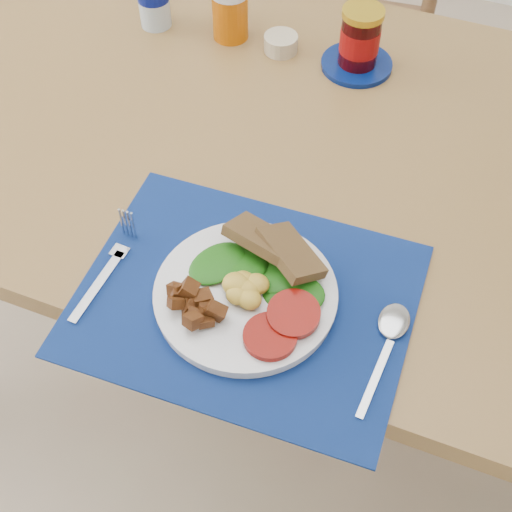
{
  "coord_description": "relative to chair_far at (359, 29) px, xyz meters",
  "views": [
    {
      "loc": [
        0.37,
        -0.67,
        1.58
      ],
      "look_at": [
        0.14,
        -0.1,
        0.8
      ],
      "focal_mm": 50.0,
      "sensor_mm": 36.0,
      "label": 1
    }
  ],
  "objects": [
    {
      "name": "juice_glass",
      "position": [
        -0.16,
        -0.44,
        0.27
      ],
      "size": [
        0.07,
        0.07,
        0.1
      ],
      "primitive_type": "cylinder",
      "color": "#BA5404",
      "rests_on": "table"
    },
    {
      "name": "ramekin",
      "position": [
        -0.05,
        -0.45,
        0.24
      ],
      "size": [
        0.06,
        0.06,
        0.03
      ],
      "primitive_type": "cylinder",
      "color": "#C2B18E",
      "rests_on": "table"
    },
    {
      "name": "table",
      "position": [
        -0.04,
        -0.67,
        0.14
      ],
      "size": [
        1.4,
        0.9,
        0.75
      ],
      "color": "brown",
      "rests_on": "ground"
    },
    {
      "name": "spoon",
      "position": [
        0.31,
        -1.01,
        0.23
      ],
      "size": [
        0.04,
        0.19,
        0.01
      ],
      "rotation": [
        0.0,
        0.0,
        -0.06
      ],
      "color": "#B2B5BA",
      "rests_on": "placemat"
    },
    {
      "name": "ground",
      "position": [
        -0.04,
        -0.87,
        -0.52
      ],
      "size": [
        4.0,
        4.0,
        0.0
      ],
      "primitive_type": "plane",
      "color": "tan",
      "rests_on": "ground"
    },
    {
      "name": "breakfast_plate",
      "position": [
        0.1,
        -1.02,
        0.25
      ],
      "size": [
        0.25,
        0.25,
        0.06
      ],
      "rotation": [
        0.0,
        0.0,
        -0.41
      ],
      "color": "silver",
      "rests_on": "placemat"
    },
    {
      "name": "chair_far",
      "position": [
        0.0,
        0.0,
        0.0
      ],
      "size": [
        0.41,
        0.4,
        1.02
      ],
      "rotation": [
        0.0,
        0.0,
        3.24
      ],
      "color": "#533B1E",
      "rests_on": "ground"
    },
    {
      "name": "placemat",
      "position": [
        0.11,
        -1.01,
        0.23
      ],
      "size": [
        0.48,
        0.38,
        0.0
      ],
      "primitive_type": "cube",
      "rotation": [
        0.0,
        0.0,
        0.03
      ],
      "color": "#041133",
      "rests_on": "table"
    },
    {
      "name": "jam_on_saucer",
      "position": [
        0.1,
        -0.45,
        0.28
      ],
      "size": [
        0.13,
        0.13,
        0.12
      ],
      "color": "#05185A",
      "rests_on": "table"
    },
    {
      "name": "fork",
      "position": [
        -0.1,
        -1.03,
        0.23
      ],
      "size": [
        0.03,
        0.19,
        0.0
      ],
      "rotation": [
        0.0,
        0.0,
        -0.03
      ],
      "color": "#B2B5BA",
      "rests_on": "placemat"
    }
  ]
}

